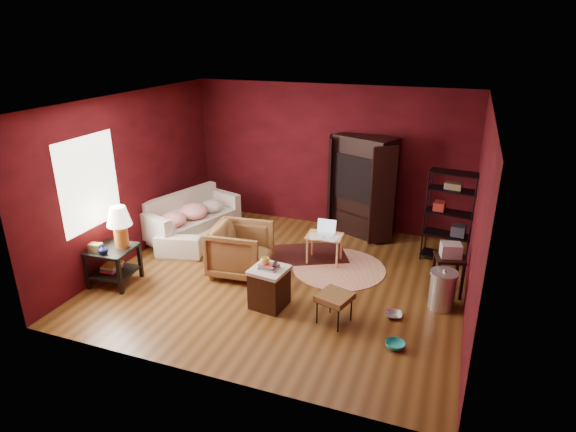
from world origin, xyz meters
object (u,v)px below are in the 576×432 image
object	(u,v)px
laptop_desk	(325,238)
wire_shelving	(450,213)
side_table	(116,238)
hamper	(269,287)
tv_armoire	(363,184)
armchair	(241,248)
sofa	(193,218)

from	to	relation	value
laptop_desk	wire_shelving	size ratio (longest dim) A/B	0.46
side_table	hamper	size ratio (longest dim) A/B	1.81
side_table	tv_armoire	xyz separation A→B (m)	(3.12, 3.26, 0.25)
tv_armoire	laptop_desk	bearing A→B (deg)	-78.59
armchair	laptop_desk	bearing A→B (deg)	-59.26
sofa	armchair	xyz separation A→B (m)	(1.48, -0.98, 0.05)
armchair	hamper	xyz separation A→B (m)	(0.82, -0.77, -0.14)
laptop_desk	wire_shelving	xyz separation A→B (m)	(1.94, 0.79, 0.42)
laptop_desk	tv_armoire	distance (m)	1.62
wire_shelving	sofa	bearing A→B (deg)	-164.26
sofa	tv_armoire	bearing A→B (deg)	-79.43
laptop_desk	tv_armoire	world-z (taller)	tv_armoire
armchair	laptop_desk	size ratio (longest dim) A/B	1.24
sofa	hamper	distance (m)	2.89
armchair	wire_shelving	world-z (taller)	wire_shelving
sofa	tv_armoire	size ratio (longest dim) A/B	1.08
laptop_desk	tv_armoire	xyz separation A→B (m)	(0.30, 1.49, 0.54)
armchair	side_table	world-z (taller)	side_table
tv_armoire	armchair	bearing A→B (deg)	-99.23
laptop_desk	side_table	bearing A→B (deg)	-150.69
armchair	wire_shelving	xyz separation A→B (m)	(3.10, 1.64, 0.42)
sofa	side_table	distance (m)	1.94
side_table	laptop_desk	world-z (taller)	side_table
sofa	armchair	world-z (taller)	armchair
sofa	laptop_desk	bearing A→B (deg)	-107.16
sofa	wire_shelving	bearing A→B (deg)	-96.07
wire_shelving	tv_armoire	bearing A→B (deg)	164.39
side_table	wire_shelving	world-z (taller)	wire_shelving
side_table	tv_armoire	distance (m)	4.52
tv_armoire	side_table	bearing A→B (deg)	-110.95
side_table	laptop_desk	bearing A→B (deg)	32.08
armchair	wire_shelving	distance (m)	3.54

